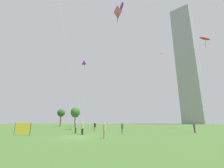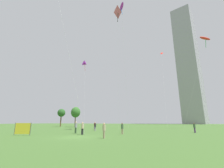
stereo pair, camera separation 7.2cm
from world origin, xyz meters
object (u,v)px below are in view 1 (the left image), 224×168
object	(u,v)px
park_tree_2	(61,113)
person_standing_3	(95,125)
person_standing_4	(194,127)
kite_flying_2	(205,39)
kite_flying_5	(118,14)
kite_flying_0	(85,64)
kite_flying_1	(161,54)
person_standing_6	(83,127)
person_standing_2	(76,127)
event_banner	(23,129)
person_standing_1	(95,126)
person_standing_0	(122,128)
person_standing_5	(104,129)
distant_highrise_0	(188,64)
park_tree_1	(75,112)
kite_flying_6	(121,7)

from	to	relation	value
park_tree_2	person_standing_3	bearing A→B (deg)	-31.68
person_standing_3	person_standing_4	world-z (taller)	person_standing_3
kite_flying_2	kite_flying_5	bearing A→B (deg)	-145.98
kite_flying_0	kite_flying_5	size ratio (longest dim) A/B	0.99
kite_flying_1	kite_flying_0	bearing A→B (deg)	178.80
person_standing_6	park_tree_2	xyz separation A→B (m)	(-28.02, 28.55, 4.04)
person_standing_2	kite_flying_5	size ratio (longest dim) A/B	0.06
kite_flying_1	event_banner	size ratio (longest dim) A/B	13.01
person_standing_6	person_standing_1	bearing A→B (deg)	-76.35
person_standing_2	person_standing_0	bearing A→B (deg)	22.31
person_standing_5	distant_highrise_0	world-z (taller)	distant_highrise_0
person_standing_3	park_tree_1	size ratio (longest dim) A/B	0.24
kite_flying_5	park_tree_1	xyz separation A→B (m)	(-21.24, 14.82, -22.66)
person_standing_1	person_standing_2	world-z (taller)	person_standing_2
person_standing_0	person_standing_6	world-z (taller)	person_standing_6
person_standing_6	person_standing_0	bearing A→B (deg)	-152.20
kite_flying_5	park_tree_2	distance (m)	40.63
kite_flying_0	distant_highrise_0	size ratio (longest dim) A/B	0.27
person_standing_6	distant_highrise_0	size ratio (longest dim) A/B	0.02
person_standing_0	kite_flying_6	world-z (taller)	kite_flying_6
person_standing_0	kite_flying_0	xyz separation A→B (m)	(-27.99, 32.95, 26.19)
person_standing_6	kite_flying_2	distance (m)	40.33
park_tree_1	distant_highrise_0	world-z (taller)	distant_highrise_0
person_standing_1	park_tree_1	distance (m)	25.15
park_tree_2	person_standing_2	bearing A→B (deg)	-46.19
kite_flying_1	kite_flying_6	bearing A→B (deg)	-109.60
person_standing_6	kite_flying_5	size ratio (longest dim) A/B	0.06
person_standing_2	distant_highrise_0	bearing A→B (deg)	89.52
person_standing_3	park_tree_2	size ratio (longest dim) A/B	0.25
kite_flying_2	kite_flying_6	bearing A→B (deg)	-148.14
kite_flying_5	event_banner	size ratio (longest dim) A/B	14.05
kite_flying_6	kite_flying_0	bearing A→B (deg)	137.61
person_standing_2	event_banner	world-z (taller)	person_standing_2
kite_flying_2	park_tree_2	world-z (taller)	kite_flying_2
person_standing_3	kite_flying_0	xyz separation A→B (m)	(-16.94, 20.73, 26.12)
person_standing_1	kite_flying_2	distance (m)	37.23
kite_flying_1	distant_highrise_0	world-z (taller)	distant_highrise_0
event_banner	kite_flying_2	bearing A→B (deg)	45.87
park_tree_2	distant_highrise_0	size ratio (longest dim) A/B	0.06
person_standing_6	event_banner	bearing A→B (deg)	25.63
person_standing_0	kite_flying_6	xyz separation A→B (m)	(-3.03, 10.17, 29.58)
park_tree_1	park_tree_2	bearing A→B (deg)	165.25
person_standing_6	person_standing_5	bearing A→B (deg)	143.12
kite_flying_0	kite_flying_1	distance (m)	32.87
kite_flying_5	park_tree_2	xyz separation A→B (m)	(-29.20, 16.92, -22.63)
person_standing_0	kite_flying_1	bearing A→B (deg)	69.40
person_standing_2	person_standing_5	world-z (taller)	person_standing_2
person_standing_1	person_standing_2	distance (m)	6.96
kite_flying_1	event_banner	bearing A→B (deg)	-112.78
kite_flying_5	kite_flying_6	size ratio (longest dim) A/B	0.93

